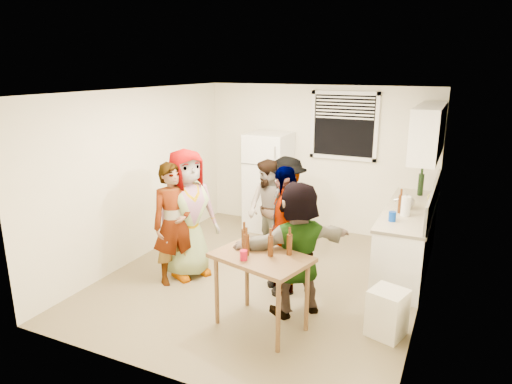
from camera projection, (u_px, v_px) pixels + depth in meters
The scene contains 23 objects.
room at pixel (264, 278), 6.22m from camera, with size 4.00×4.50×2.50m, color white, non-canonical shape.
window at pixel (344, 126), 7.48m from camera, with size 1.12×0.10×1.06m, color white, non-canonical shape.
refrigerator at pixel (268, 182), 7.94m from camera, with size 0.70×0.70×1.70m, color white.
counter_lower at pixel (407, 240), 6.42m from camera, with size 0.60×2.20×0.86m, color white.
countertop at pixel (410, 210), 6.30m from camera, with size 0.64×2.22×0.04m, color beige.
backsplash at pixel (433, 198), 6.13m from camera, with size 0.03×2.20×0.36m, color #B2AEA2.
upper_cabinets at pixel (429, 131), 6.14m from camera, with size 0.34×1.60×0.70m, color white.
kettle at pixel (406, 208), 6.30m from camera, with size 0.25×0.21×0.21m, color silver, non-canonical shape.
paper_towel at pixel (405, 216), 5.99m from camera, with size 0.12×0.12×0.26m, color white.
wine_bottle at pixel (420, 195), 6.94m from camera, with size 0.08×0.08×0.33m, color black.
beer_bottle_counter at pixel (400, 213), 6.10m from camera, with size 0.06×0.06×0.25m, color #47230C.
blue_cup at pixel (392, 221), 5.78m from camera, with size 0.09×0.09×0.13m, color #0735A8.
picture_frame at pixel (429, 200), 6.42m from camera, with size 0.02×0.17×0.14m, color #DBD650.
trash_bin at pixel (387, 314), 4.86m from camera, with size 0.35×0.35×0.52m, color white.
serving_table at pixel (261, 326), 5.08m from camera, with size 1.01×0.67×0.85m, color brown, non-canonical shape.
beer_bottle_table at pixel (244, 250), 5.00m from camera, with size 0.06×0.06×0.24m, color #47230C.
red_cup at pixel (244, 260), 4.74m from camera, with size 0.08×0.08×0.11m, color #B00E25.
guest_grey at pixel (190, 274), 6.35m from camera, with size 0.86×1.77×0.56m, color gray.
guest_stripe at pixel (177, 281), 6.15m from camera, with size 0.59×1.63×0.39m, color #141933.
guest_back_left at pixel (268, 256), 6.97m from camera, with size 0.72×1.49×0.56m, color brown.
guest_back_right at pixel (286, 253), 7.06m from camera, with size 0.98×1.52×0.56m, color #3A3A3E.
guest_black at pixel (284, 289), 5.93m from camera, with size 0.96×1.64×0.40m, color black.
guest_orange at pixel (296, 311), 5.39m from camera, with size 1.47×1.59×0.47m, color #F29053.
Camera 1 is at (2.31, -5.20, 2.80)m, focal length 32.00 mm.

